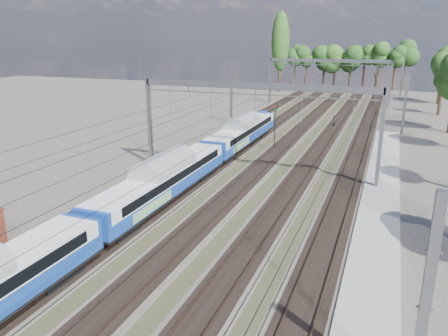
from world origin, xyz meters
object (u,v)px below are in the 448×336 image
(worker, at_px, (334,122))
(signal_near, at_px, (275,122))
(emu_train, at_px, (162,177))
(signal_far, at_px, (375,85))

(worker, xyz_separation_m, signal_near, (-4.96, -16.34, 2.48))
(emu_train, distance_m, worker, 38.07)
(signal_near, height_order, signal_far, signal_far)
(emu_train, xyz_separation_m, signal_near, (3.87, 20.66, 0.98))
(worker, bearing_deg, signal_near, 178.86)
(signal_near, relative_size, signal_far, 0.83)
(signal_near, distance_m, signal_far, 41.82)
(emu_train, bearing_deg, worker, 76.57)
(signal_far, bearing_deg, signal_near, -113.81)
(worker, distance_m, signal_far, 25.02)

